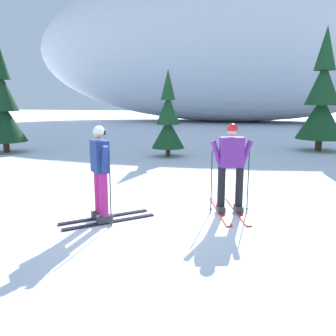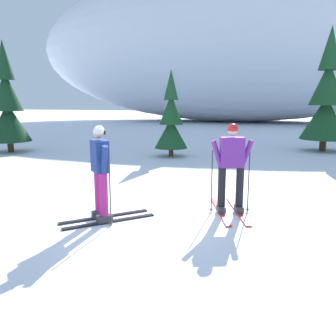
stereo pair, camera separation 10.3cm
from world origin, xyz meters
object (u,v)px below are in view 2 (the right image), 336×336
(pine_tree_center_left, at_px, (171,121))
(pine_tree_center_right, at_px, (326,100))
(skier_purple_jacket, at_px, (231,167))
(pine_tree_far_left, at_px, (7,106))
(skier_navy_jacket, at_px, (101,172))

(pine_tree_center_left, height_order, pine_tree_center_right, pine_tree_center_right)
(skier_purple_jacket, bearing_deg, pine_tree_center_left, 114.88)
(pine_tree_center_right, bearing_deg, pine_tree_center_left, -151.64)
(pine_tree_far_left, distance_m, pine_tree_center_right, 13.38)
(skier_navy_jacket, xyz_separation_m, pine_tree_center_left, (-0.80, 7.58, 0.48))
(pine_tree_far_left, relative_size, pine_tree_center_right, 0.88)
(skier_purple_jacket, bearing_deg, pine_tree_center_right, 73.26)
(pine_tree_far_left, xyz_separation_m, pine_tree_center_right, (12.77, 3.96, 0.25))
(skier_navy_jacket, bearing_deg, pine_tree_center_right, 64.57)
(skier_navy_jacket, relative_size, skier_purple_jacket, 0.95)
(pine_tree_far_left, bearing_deg, pine_tree_center_right, 17.24)
(skier_purple_jacket, distance_m, pine_tree_center_right, 10.18)
(skier_purple_jacket, bearing_deg, skier_navy_jacket, -153.68)
(skier_purple_jacket, distance_m, pine_tree_center_left, 7.16)
(skier_purple_jacket, bearing_deg, pine_tree_far_left, 149.92)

